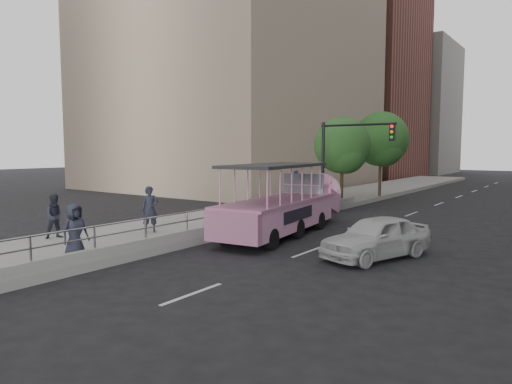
% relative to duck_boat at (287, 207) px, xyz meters
% --- Properties ---
extents(ground, '(160.00, 160.00, 0.00)m').
position_rel_duck_boat_xyz_m(ground, '(1.72, -6.88, -1.15)').
color(ground, black).
extents(sidewalk, '(5.50, 80.00, 0.30)m').
position_rel_duck_boat_xyz_m(sidewalk, '(-4.03, 3.12, -1.00)').
color(sidewalk, gray).
rests_on(sidewalk, ground).
extents(kerb_wall, '(0.24, 30.00, 0.36)m').
position_rel_duck_boat_xyz_m(kerb_wall, '(-1.40, -4.88, -0.67)').
color(kerb_wall, '#9E9E99').
rests_on(kerb_wall, sidewalk).
extents(guardrail, '(0.07, 22.00, 0.71)m').
position_rel_duck_boat_xyz_m(guardrail, '(-1.40, -4.88, -0.01)').
color(guardrail, '#9D9DA1').
rests_on(guardrail, kerb_wall).
extents(duck_boat, '(3.43, 9.52, 3.09)m').
position_rel_duck_boat_xyz_m(duck_boat, '(0.00, 0.00, 0.00)').
color(duck_boat, black).
rests_on(duck_boat, ground).
extents(car, '(3.03, 4.60, 1.46)m').
position_rel_duck_boat_xyz_m(car, '(5.06, -2.33, -0.42)').
color(car, silver).
rests_on(car, ground).
extents(pedestrian_near, '(0.78, 0.83, 1.91)m').
position_rel_duck_boat_xyz_m(pedestrian_near, '(-3.67, -4.71, 0.11)').
color(pedestrian_near, '#212331').
rests_on(pedestrian_near, sidewalk).
extents(pedestrian_mid, '(0.88, 0.99, 1.70)m').
position_rel_duck_boat_xyz_m(pedestrian_mid, '(-5.65, -7.65, -0.00)').
color(pedestrian_mid, '#212331').
rests_on(pedestrian_mid, sidewalk).
extents(pedestrian_far, '(0.57, 0.87, 1.75)m').
position_rel_duck_boat_xyz_m(pedestrian_far, '(-1.90, -9.22, 0.03)').
color(pedestrian_far, '#212331').
rests_on(pedestrian_far, sidewalk).
extents(parking_sign, '(0.15, 0.58, 2.62)m').
position_rel_duck_boat_xyz_m(parking_sign, '(-1.28, 2.90, 0.51)').
color(parking_sign, black).
rests_on(parking_sign, ground).
extents(traffic_signal, '(4.20, 0.32, 5.20)m').
position_rel_duck_boat_xyz_m(traffic_signal, '(0.01, 5.62, 2.35)').
color(traffic_signal, black).
rests_on(traffic_signal, ground).
extents(street_tree_near, '(3.52, 3.52, 5.72)m').
position_rel_duck_boat_xyz_m(street_tree_near, '(-1.59, 9.05, 2.67)').
color(street_tree_near, '#3E2A1C').
rests_on(street_tree_near, ground).
extents(street_tree_far, '(3.97, 3.97, 6.45)m').
position_rel_duck_boat_xyz_m(street_tree_far, '(-1.39, 15.05, 3.16)').
color(street_tree_far, '#3E2A1C').
rests_on(street_tree_far, ground).
extents(midrise_brick, '(18.00, 16.00, 26.00)m').
position_rel_duck_boat_xyz_m(midrise_brick, '(-16.28, 41.12, 11.85)').
color(midrise_brick, brown).
rests_on(midrise_brick, ground).
extents(midrise_stone_b, '(16.00, 14.00, 20.00)m').
position_rel_duck_boat_xyz_m(midrise_stone_b, '(-14.28, 57.12, 8.85)').
color(midrise_stone_b, slate).
rests_on(midrise_stone_b, ground).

